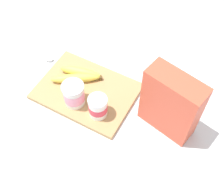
{
  "coord_description": "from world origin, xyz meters",
  "views": [
    {
      "loc": [
        -0.39,
        0.52,
        0.9
      ],
      "look_at": [
        -0.11,
        0.0,
        0.07
      ],
      "focal_mm": 47.95,
      "sensor_mm": 36.0,
      "label": 1
    }
  ],
  "objects_px": {
    "yogurt_cup_front": "(98,107)",
    "yogurt_cup_back": "(74,94)",
    "spoon": "(43,58)",
    "cereal_box": "(171,104)",
    "cutting_board": "(86,91)",
    "banana_bunch": "(78,75)"
  },
  "relations": [
    {
      "from": "yogurt_cup_back",
      "to": "banana_bunch",
      "type": "distance_m",
      "value": 0.11
    },
    {
      "from": "cutting_board",
      "to": "cereal_box",
      "type": "xyz_separation_m",
      "value": [
        -0.31,
        -0.02,
        0.11
      ]
    },
    {
      "from": "banana_bunch",
      "to": "spoon",
      "type": "xyz_separation_m",
      "value": [
        0.19,
        -0.03,
        -0.03
      ]
    },
    {
      "from": "cutting_board",
      "to": "banana_bunch",
      "type": "bearing_deg",
      "value": -31.19
    },
    {
      "from": "cutting_board",
      "to": "banana_bunch",
      "type": "distance_m",
      "value": 0.07
    },
    {
      "from": "yogurt_cup_front",
      "to": "banana_bunch",
      "type": "distance_m",
      "value": 0.18
    },
    {
      "from": "yogurt_cup_front",
      "to": "yogurt_cup_back",
      "type": "relative_size",
      "value": 0.91
    },
    {
      "from": "banana_bunch",
      "to": "spoon",
      "type": "relative_size",
      "value": 1.29
    },
    {
      "from": "yogurt_cup_front",
      "to": "spoon",
      "type": "bearing_deg",
      "value": -20.65
    },
    {
      "from": "banana_bunch",
      "to": "spoon",
      "type": "bearing_deg",
      "value": -8.06
    },
    {
      "from": "yogurt_cup_back",
      "to": "banana_bunch",
      "type": "xyz_separation_m",
      "value": [
        0.05,
        -0.1,
        -0.03
      ]
    },
    {
      "from": "yogurt_cup_front",
      "to": "yogurt_cup_back",
      "type": "xyz_separation_m",
      "value": [
        0.1,
        -0.0,
        0.0
      ]
    },
    {
      "from": "cutting_board",
      "to": "yogurt_cup_front",
      "type": "bearing_deg",
      "value": 143.85
    },
    {
      "from": "yogurt_cup_front",
      "to": "cereal_box",
      "type": "bearing_deg",
      "value": -158.97
    },
    {
      "from": "spoon",
      "to": "cutting_board",
      "type": "bearing_deg",
      "value": 166.18
    },
    {
      "from": "cereal_box",
      "to": "yogurt_cup_back",
      "type": "bearing_deg",
      "value": -153.09
    },
    {
      "from": "cereal_box",
      "to": "cutting_board",
      "type": "bearing_deg",
      "value": -164.28
    },
    {
      "from": "cereal_box",
      "to": "yogurt_cup_back",
      "type": "relative_size",
      "value": 2.63
    },
    {
      "from": "yogurt_cup_front",
      "to": "yogurt_cup_back",
      "type": "height_order",
      "value": "yogurt_cup_back"
    },
    {
      "from": "cutting_board",
      "to": "banana_bunch",
      "type": "relative_size",
      "value": 2.03
    },
    {
      "from": "spoon",
      "to": "yogurt_cup_front",
      "type": "bearing_deg",
      "value": 159.35
    },
    {
      "from": "spoon",
      "to": "cereal_box",
      "type": "bearing_deg",
      "value": 175.7
    }
  ]
}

